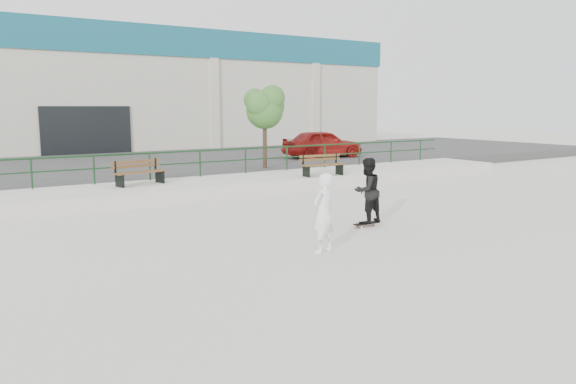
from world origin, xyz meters
TOP-DOWN VIEW (x-y plane):
  - ground at (0.00, 0.00)m, footprint 120.00×120.00m
  - ledge at (0.00, 9.50)m, footprint 30.00×3.00m
  - parking_strip at (0.00, 18.00)m, footprint 60.00×14.00m
  - railing at (-0.00, 10.80)m, footprint 28.00×0.06m
  - commercial_building at (-0.00, 31.99)m, footprint 44.20×16.33m
  - bench_left at (-1.73, 9.84)m, footprint 1.94×0.92m
  - bench_right at (5.13, 8.46)m, footprint 1.85×0.71m
  - tree at (4.68, 12.06)m, footprint 2.02×1.80m
  - red_car at (9.86, 14.81)m, footprint 4.46×2.20m
  - skateboard at (1.87, 2.10)m, footprint 0.79×0.23m
  - standing_skater at (1.87, 2.10)m, footprint 0.91×0.74m
  - seated_skater at (-0.71, 0.58)m, footprint 0.73×0.58m

SIDE VIEW (x-z plane):
  - ground at x=0.00m, z-range 0.00..0.00m
  - skateboard at x=1.87m, z-range 0.03..0.12m
  - ledge at x=0.00m, z-range 0.00..0.50m
  - parking_strip at x=0.00m, z-range 0.00..0.50m
  - seated_skater at x=-0.71m, z-range 0.00..1.76m
  - bench_right at x=5.13m, z-range 0.50..1.33m
  - bench_left at x=-1.73m, z-range 0.50..1.36m
  - standing_skater at x=1.87m, z-range 0.09..1.85m
  - red_car at x=9.86m, z-range 0.50..1.96m
  - railing at x=0.00m, z-range 0.73..1.76m
  - tree at x=4.68m, z-range 1.40..4.99m
  - commercial_building at x=0.00m, z-range 0.58..8.58m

